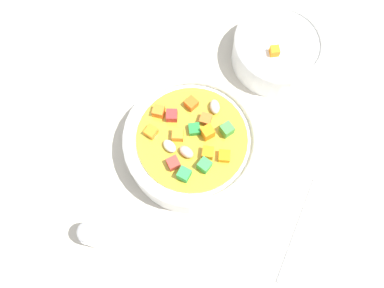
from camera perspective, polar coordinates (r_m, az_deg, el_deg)
The scene contains 5 objects.
ground_plane at distance 57.02cm, azimuth 0.00°, elevation -1.25°, with size 140.00×140.00×2.00cm, color #BAB2A0.
soup_bowl_main at distance 53.18cm, azimuth 0.00°, elevation 0.08°, with size 17.53×17.53×6.74cm.
spoon at distance 57.33cm, azimuth 17.25°, elevation -3.73°, with size 22.39×10.92×0.99cm.
side_bowl_small at distance 61.01cm, azimuth 11.92°, elevation 12.72°, with size 13.05×13.05×5.49cm.
pepper_shaker at distance 51.21cm, azimuth -13.58°, elevation -12.15°, with size 2.76×2.76×7.62cm.
Camera 1 is at (-11.69, -12.85, 53.31)cm, focal length 38.35 mm.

